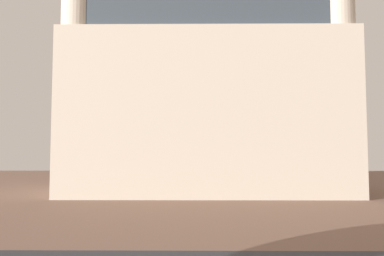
{
  "coord_description": "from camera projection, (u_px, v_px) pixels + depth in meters",
  "views": [
    {
      "loc": [
        -0.3,
        -2.25,
        3.87
      ],
      "look_at": [
        -0.43,
        11.5,
        4.76
      ],
      "focal_mm": 33.8,
      "sensor_mm": 36.0,
      "label": 1
    }
  ],
  "objects": [
    {
      "name": "landmark_building",
      "position": [
        208.0,
        98.0,
        35.11
      ],
      "size": [
        25.51,
        12.64,
        33.31
      ],
      "color": "beige",
      "rests_on": "ground_plane"
    }
  ]
}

